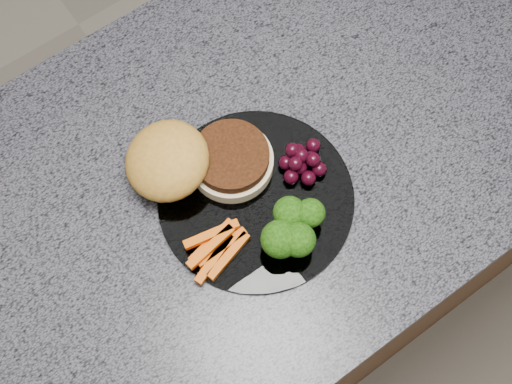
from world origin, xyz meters
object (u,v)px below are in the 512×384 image
Objects in this scene: island_cabinet at (284,237)px; grape_bunch at (303,161)px; burger at (190,162)px; plate at (256,199)px.

island_cabinet is 16.75× the size of grape_bunch.
grape_bunch is at bearing -18.25° from burger.
burger is 2.95× the size of grape_bunch.
plate is at bearing -153.92° from island_cabinet.
grape_bunch is (0.12, -0.08, -0.01)m from burger.
plate is at bearing -45.56° from burger.
burger is 0.15m from grape_bunch.
island_cabinet is 0.49m from plate.
burger reaches higher than grape_bunch.
grape_bunch reaches higher than plate.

